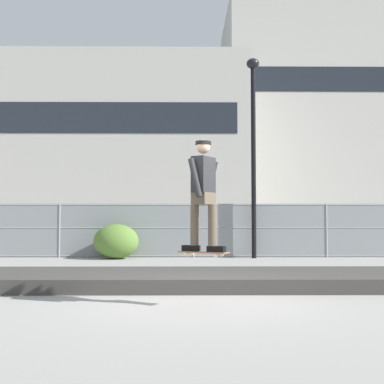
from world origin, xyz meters
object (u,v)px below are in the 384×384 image
at_px(skater, 203,188).
at_px(shrub_left, 116,241).
at_px(skateboard, 203,252).
at_px(street_lamp, 253,133).
at_px(parked_car_near, 81,231).
at_px(parked_car_mid, 239,231).

height_order(skater, shrub_left, skater).
bearing_deg(skateboard, street_lamp, 78.31).
distance_m(parked_car_near, shrub_left, 4.97).
bearing_deg(street_lamp, shrub_left, -175.98).
bearing_deg(street_lamp, skateboard, -101.69).
height_order(parked_car_near, parked_car_mid, same).
distance_m(skater, shrub_left, 9.90).
height_order(skateboard, shrub_left, shrub_left).
xyz_separation_m(skateboard, parked_car_mid, (1.94, 13.93, 0.04)).
bearing_deg(parked_car_mid, parked_car_near, 179.48).
bearing_deg(parked_car_near, skateboard, -71.57).
height_order(skater, parked_car_mid, skater).
distance_m(skateboard, parked_car_mid, 14.06).
xyz_separation_m(skater, shrub_left, (-2.59, 9.48, -1.19)).
distance_m(skater, parked_car_mid, 14.10).
relative_size(street_lamp, shrub_left, 4.59).
bearing_deg(parked_car_near, skater, -71.57).
distance_m(skateboard, skater, 0.97).
bearing_deg(skateboard, parked_car_near, 108.43).
distance_m(parked_car_mid, shrub_left, 6.36).
height_order(skateboard, parked_car_mid, parked_car_mid).
height_order(street_lamp, parked_car_mid, street_lamp).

